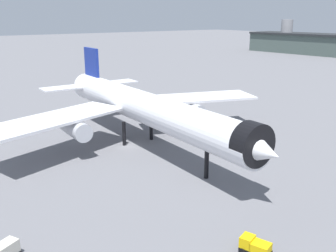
# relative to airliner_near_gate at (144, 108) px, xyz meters

# --- Properties ---
(ground) EXTENTS (900.00, 900.00, 0.00)m
(ground) POSITION_rel_airliner_near_gate_xyz_m (-1.54, -2.95, -7.59)
(ground) COLOR slate
(airliner_near_gate) EXTENTS (64.50, 58.96, 17.24)m
(airliner_near_gate) POSITION_rel_airliner_near_gate_xyz_m (0.00, 0.00, 0.00)
(airliner_near_gate) COLOR white
(airliner_near_gate) RESTS_ON ground
(baggage_tug_wing) EXTENTS (3.54, 2.69, 1.85)m
(baggage_tug_wing) POSITION_rel_airliner_near_gate_xyz_m (36.61, -9.90, -6.62)
(baggage_tug_wing) COLOR black
(baggage_tug_wing) RESTS_ON ground
(baggage_cart_trailing) EXTENTS (2.64, 2.83, 1.82)m
(baggage_cart_trailing) POSITION_rel_airliner_near_gate_xyz_m (21.60, -31.30, -6.62)
(baggage_cart_trailing) COLOR black
(baggage_cart_trailing) RESTS_ON ground
(traffic_cone_near_nose) EXTENTS (0.48, 0.48, 0.60)m
(traffic_cone_near_nose) POSITION_rel_airliner_near_gate_xyz_m (-32.08, 20.72, -7.29)
(traffic_cone_near_nose) COLOR #F2600C
(traffic_cone_near_nose) RESTS_ON ground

